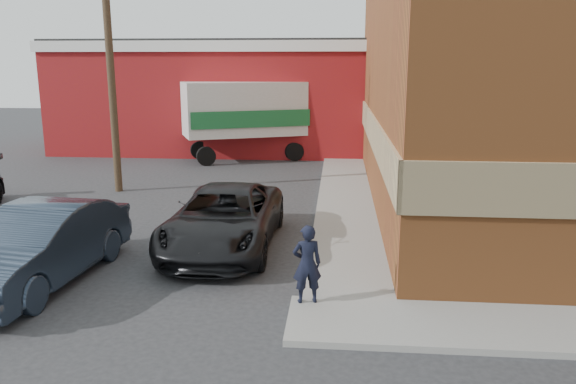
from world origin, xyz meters
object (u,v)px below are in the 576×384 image
(warehouse, at_px, (221,95))
(utility_pole, at_px, (110,55))
(sedan, at_px, (40,245))
(suv_a, at_px, (224,219))
(man, at_px, (307,264))
(box_truck, at_px, (261,115))

(warehouse, height_order, utility_pole, utility_pole)
(sedan, xyz_separation_m, suv_a, (3.35, 2.59, -0.06))
(man, xyz_separation_m, box_truck, (-3.14, 16.53, 1.23))
(warehouse, height_order, box_truck, warehouse)
(man, relative_size, suv_a, 0.28)
(sedan, bearing_deg, man, -2.77)
(man, height_order, box_truck, box_truck)
(suv_a, bearing_deg, box_truck, 94.26)
(sedan, bearing_deg, utility_pole, 106.25)
(utility_pole, distance_m, sedan, 9.52)
(warehouse, relative_size, utility_pole, 1.81)
(sedan, relative_size, suv_a, 0.91)
(utility_pole, bearing_deg, sedan, -78.62)
(utility_pole, bearing_deg, box_truck, 60.26)
(sedan, bearing_deg, suv_a, 42.65)
(warehouse, xyz_separation_m, sedan, (0.21, -19.50, -2.00))
(utility_pole, bearing_deg, warehouse, 82.23)
(utility_pole, distance_m, man, 12.40)
(man, distance_m, suv_a, 4.03)
(warehouse, distance_m, box_truck, 4.63)
(warehouse, distance_m, suv_a, 17.40)
(utility_pole, distance_m, box_truck, 8.79)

